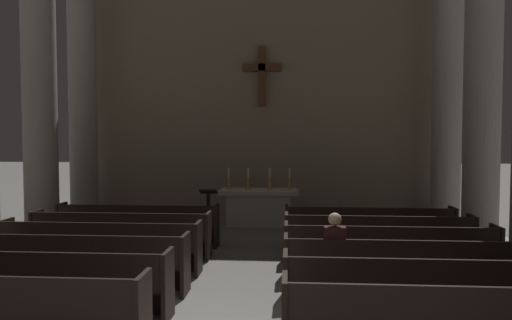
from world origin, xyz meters
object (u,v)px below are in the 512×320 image
object	(u,v)px
pew_left_row_4	(100,247)
candlestick_inner_right	(270,183)
pew_left_row_2	(38,283)
pew_right_row_5	(378,238)
pew_right_row_4	(390,251)
column_right_fourth	(447,101)
pew_left_row_6	(138,225)
candlestick_outer_left	(229,182)
altar	(259,206)
lone_worshipper	(334,253)
pew_right_row_2	(426,292)
pew_left_row_5	(121,234)
pew_left_row_3	(73,262)
column_right_third	(483,92)
pew_right_row_3	(405,269)
lectern	(209,212)
column_left_third	(40,95)
pew_right_row_6	(369,228)
column_left_fourth	(83,103)
candlestick_inner_left	(248,183)
candlestick_outer_right	(290,183)

from	to	relation	value
pew_left_row_4	candlestick_inner_right	xyz separation A→B (m)	(2.88, 4.75, 0.72)
pew_left_row_2	pew_right_row_5	bearing A→B (deg)	31.59
pew_right_row_4	column_right_fourth	distance (m)	6.54
pew_left_row_6	candlestick_outer_left	size ratio (longest dim) A/B	6.08
altar	lone_worshipper	distance (m)	5.97
pew_right_row_2	column_right_fourth	distance (m)	8.32
pew_left_row_4	pew_left_row_5	xyz separation A→B (m)	(0.00, 1.06, 0.00)
column_right_fourth	altar	size ratio (longest dim) A/B	3.24
pew_left_row_4	pew_left_row_5	size ratio (longest dim) A/B	1.00
pew_left_row_3	column_right_third	world-z (taller)	column_right_third
pew_right_row_2	pew_right_row_5	bearing A→B (deg)	90.00
pew_right_row_3	pew_right_row_5	xyz separation A→B (m)	(0.00, 2.11, 0.00)
pew_left_row_5	lectern	world-z (taller)	lectern
pew_right_row_3	candlestick_inner_right	world-z (taller)	candlestick_inner_right
pew_left_row_6	candlestick_outer_left	world-z (taller)	candlestick_outer_left
pew_right_row_2	altar	bearing A→B (deg)	110.58
column_right_third	column_right_fourth	bearing A→B (deg)	90.00
pew_right_row_2	column_left_third	size ratio (longest dim) A/B	0.51
pew_left_row_4	candlestick_outer_left	distance (m)	5.11
pew_left_row_5	pew_right_row_4	distance (m)	5.26
pew_left_row_6	pew_right_row_2	distance (m)	6.67
pew_right_row_4	pew_right_row_5	distance (m)	1.06
pew_left_row_3	candlestick_inner_right	distance (m)	6.52
pew_right_row_5	candlestick_outer_left	world-z (taller)	candlestick_outer_left
pew_left_row_3	pew_left_row_5	size ratio (longest dim) A/B	1.00
column_right_third	column_right_fourth	xyz separation A→B (m)	(0.00, 2.38, 0.00)
pew_right_row_6	altar	xyz separation A→B (m)	(-2.58, 2.64, 0.06)
column_left_third	pew_right_row_5	bearing A→B (deg)	-12.71
column_left_fourth	lone_worshipper	distance (m)	9.56
pew_left_row_2	candlestick_inner_left	world-z (taller)	candlestick_inner_left
pew_right_row_5	column_right_fourth	distance (m)	5.74
lone_worshipper	pew_left_row_3	bearing A→B (deg)	-179.46
pew_left_row_2	candlestick_outer_left	bearing A→B (deg)	75.87
pew_right_row_4	candlestick_inner_right	world-z (taller)	candlestick_inner_right
column_left_third	altar	size ratio (longest dim) A/B	3.24
candlestick_outer_right	lectern	distance (m)	2.47
pew_left_row_3	pew_right_row_6	bearing A→B (deg)	31.59
pew_right_row_4	candlestick_inner_left	bearing A→B (deg)	121.21
pew_left_row_6	lone_worshipper	distance (m)	5.16
candlestick_inner_right	pew_right_row_2	bearing A→B (deg)	-71.64
pew_left_row_4	altar	bearing A→B (deg)	61.51
candlestick_inner_right	pew_left_row_3	bearing A→B (deg)	-116.36
pew_right_row_2	pew_right_row_3	world-z (taller)	same
pew_left_row_6	column_left_fourth	bearing A→B (deg)	130.48
candlestick_outer_right	lectern	xyz separation A→B (m)	(-2.06, -1.20, -0.65)
lectern	pew_left_row_4	bearing A→B (deg)	-111.03
pew_left_row_3	column_right_fourth	xyz separation A→B (m)	(7.78, 6.25, 3.00)
pew_left_row_5	column_left_fourth	bearing A→B (deg)	122.42
pew_left_row_4	pew_right_row_3	distance (m)	5.26
pew_left_row_6	column_right_fourth	xyz separation A→B (m)	(7.78, 3.08, 3.00)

